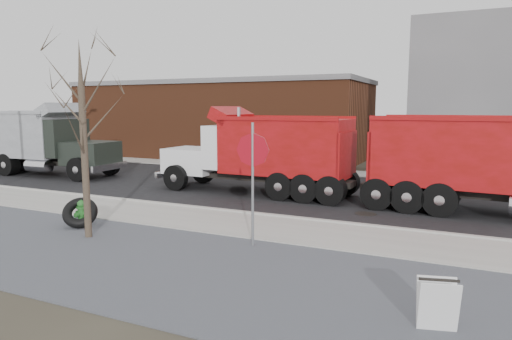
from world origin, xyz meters
The scene contains 15 objects.
ground centered at (0.00, 0.00, 0.00)m, with size 120.00×120.00×0.00m, color #383328.
gravel_verge centered at (0.00, -3.50, 0.01)m, with size 60.00×5.00×0.03m, color slate.
sidewalk centered at (0.00, 0.25, 0.03)m, with size 60.00×2.50×0.06m, color #9E9B93.
curb centered at (0.00, 1.55, 0.06)m, with size 60.00×0.15×0.11m, color #9E9B93.
road centered at (0.00, 6.30, 0.01)m, with size 60.00×9.40×0.02m, color black.
far_sidewalk centered at (0.00, 12.00, 0.03)m, with size 60.00×2.00×0.06m, color #9E9B93.
building_brick centered at (-10.00, 17.00, 2.65)m, with size 20.20×8.20×5.30m.
bare_tree centered at (-3.20, -2.60, 3.30)m, with size 3.20×3.20×5.20m.
fire_hydrant centered at (-4.22, -1.83, 0.37)m, with size 0.45×0.44×0.80m.
truck_tire centered at (-4.21, -1.89, 0.44)m, with size 1.31×1.28×0.91m.
stop_sign centered at (1.13, -1.46, 2.09)m, with size 0.84×0.12×3.10m.
sandwich_board centered at (5.59, -4.23, 0.45)m, with size 0.67×0.51×0.83m.
dump_truck_red_a centered at (6.58, 4.78, 1.79)m, with size 8.78×2.94×3.52m.
dump_truck_red_b centered at (-1.54, 5.10, 1.75)m, with size 8.17×2.59×3.44m.
dump_truck_grey centered at (-14.09, 5.14, 1.85)m, with size 8.06×2.74×3.62m.
Camera 1 is at (5.84, -11.48, 3.47)m, focal length 32.00 mm.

